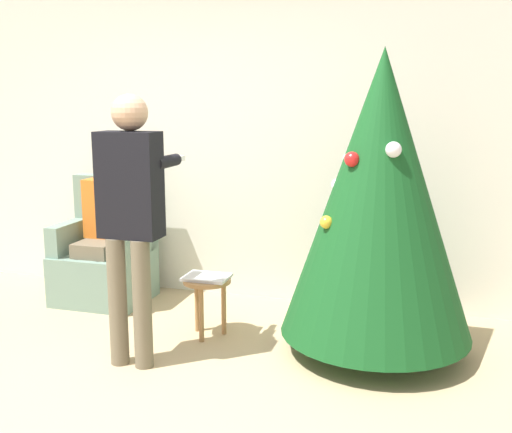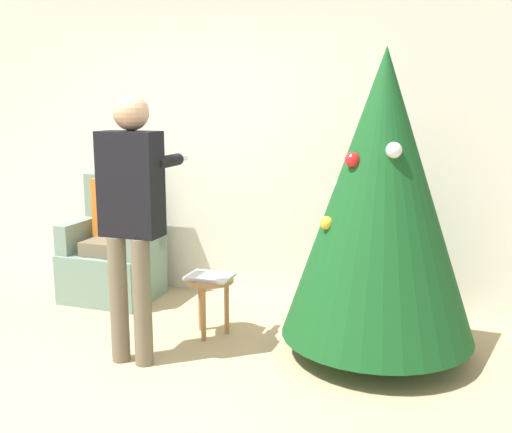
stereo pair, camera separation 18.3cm
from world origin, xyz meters
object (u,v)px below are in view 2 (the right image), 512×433
at_px(armchair, 115,256).
at_px(side_stool, 210,288).
at_px(christmas_tree, 381,196).
at_px(person_standing, 131,205).
at_px(person_seated, 112,222).

xyz_separation_m(armchair, side_stool, (1.13, -0.53, -0.01)).
xyz_separation_m(christmas_tree, person_standing, (-1.49, -0.61, -0.05)).
bearing_deg(armchair, christmas_tree, -11.44).
distance_m(christmas_tree, person_standing, 1.61).
xyz_separation_m(christmas_tree, side_stool, (-1.19, -0.06, -0.73)).
relative_size(person_standing, side_stool, 4.00).
distance_m(armchair, person_seated, 0.31).
distance_m(person_standing, side_stool, 0.93).
distance_m(person_seated, side_stool, 1.28).
relative_size(armchair, person_seated, 0.85).
bearing_deg(person_standing, side_stool, 61.71).
xyz_separation_m(person_standing, side_stool, (0.29, 0.55, -0.69)).
bearing_deg(side_stool, armchair, 154.75).
bearing_deg(christmas_tree, person_seated, 169.30).
distance_m(armchair, person_standing, 1.52).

